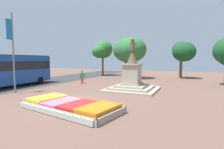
{
  "coord_description": "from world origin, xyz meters",
  "views": [
    {
      "loc": [
        7.85,
        -10.36,
        3.05
      ],
      "look_at": [
        1.72,
        3.14,
        1.78
      ],
      "focal_mm": 28.0,
      "sensor_mm": 36.0,
      "label": 1
    }
  ],
  "objects_px": {
    "statue_monument": "(132,79)",
    "flower_planter": "(70,106)",
    "city_bus": "(9,69)",
    "pedestrian_with_handbag": "(82,76)",
    "banner_pole": "(13,51)"
  },
  "relations": [
    {
      "from": "flower_planter",
      "to": "city_bus",
      "type": "bearing_deg",
      "value": 159.31
    },
    {
      "from": "statue_monument",
      "to": "pedestrian_with_handbag",
      "type": "distance_m",
      "value": 7.41
    },
    {
      "from": "statue_monument",
      "to": "city_bus",
      "type": "height_order",
      "value": "statue_monument"
    },
    {
      "from": "banner_pole",
      "to": "pedestrian_with_handbag",
      "type": "height_order",
      "value": "banner_pole"
    },
    {
      "from": "statue_monument",
      "to": "banner_pole",
      "type": "xyz_separation_m",
      "value": [
        -9.29,
        -5.94,
        2.78
      ]
    },
    {
      "from": "statue_monument",
      "to": "city_bus",
      "type": "distance_m",
      "value": 13.6
    },
    {
      "from": "city_bus",
      "to": "flower_planter",
      "type": "bearing_deg",
      "value": -20.69
    },
    {
      "from": "flower_planter",
      "to": "banner_pole",
      "type": "bearing_deg",
      "value": 164.18
    },
    {
      "from": "flower_planter",
      "to": "statue_monument",
      "type": "bearing_deg",
      "value": 80.95
    },
    {
      "from": "flower_planter",
      "to": "statue_monument",
      "type": "xyz_separation_m",
      "value": [
        1.31,
        8.2,
        0.83
      ]
    },
    {
      "from": "flower_planter",
      "to": "statue_monument",
      "type": "relative_size",
      "value": 1.31
    },
    {
      "from": "statue_monument",
      "to": "flower_planter",
      "type": "bearing_deg",
      "value": -99.05
    },
    {
      "from": "banner_pole",
      "to": "pedestrian_with_handbag",
      "type": "xyz_separation_m",
      "value": [
        2.11,
        7.76,
        -2.9
      ]
    },
    {
      "from": "city_bus",
      "to": "pedestrian_with_handbag",
      "type": "xyz_separation_m",
      "value": [
        5.85,
        5.6,
        -1.09
      ]
    },
    {
      "from": "banner_pole",
      "to": "city_bus",
      "type": "xyz_separation_m",
      "value": [
        -3.74,
        2.17,
        -1.81
      ]
    }
  ]
}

